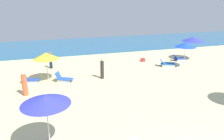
# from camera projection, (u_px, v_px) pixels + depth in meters

# --- Properties ---
(ocean) EXTENTS (60.00, 10.63, 0.12)m
(ocean) POSITION_uv_depth(u_px,v_px,m) (91.00, 45.00, 31.32)
(ocean) COLOR #2A628B
(ocean) RESTS_ON ground_plane
(umbrella_0) EXTENTS (2.15, 2.15, 2.60)m
(umbrella_0) POSITION_uv_depth(u_px,v_px,m) (46.00, 100.00, 9.42)
(umbrella_0) COLOR silver
(umbrella_0) RESTS_ON ground_plane
(umbrella_2) EXTENTS (1.95, 1.95, 2.46)m
(umbrella_2) POSITION_uv_depth(u_px,v_px,m) (186.00, 45.00, 20.91)
(umbrella_2) COLOR silver
(umbrella_2) RESTS_ON ground_plane
(lounge_chair_2_0) EXTENTS (1.64, 1.14, 0.74)m
(lounge_chair_2_0) POSITION_uv_depth(u_px,v_px,m) (167.00, 64.00, 21.75)
(lounge_chair_2_0) COLOR silver
(lounge_chair_2_0) RESTS_ON ground_plane
(umbrella_3) EXTENTS (2.00, 2.00, 2.37)m
(umbrella_3) POSITION_uv_depth(u_px,v_px,m) (46.00, 56.00, 17.52)
(umbrella_3) COLOR silver
(umbrella_3) RESTS_ON ground_plane
(lounge_chair_3_0) EXTENTS (1.49, 1.22, 0.80)m
(lounge_chair_3_0) POSITION_uv_depth(u_px,v_px,m) (64.00, 79.00, 17.82)
(lounge_chair_3_0) COLOR silver
(lounge_chair_3_0) RESTS_ON ground_plane
(lounge_chair_3_1) EXTENTS (1.37, 0.79, 0.80)m
(lounge_chair_3_1) POSITION_uv_depth(u_px,v_px,m) (31.00, 80.00, 17.54)
(lounge_chair_3_1) COLOR silver
(lounge_chair_3_1) RESTS_ON ground_plane
(umbrella_4) EXTENTS (2.35, 2.35, 2.52)m
(umbrella_4) POSITION_uv_depth(u_px,v_px,m) (193.00, 39.00, 23.47)
(umbrella_4) COLOR silver
(umbrella_4) RESTS_ON ground_plane
(lounge_chair_4_0) EXTENTS (1.35, 0.68, 0.68)m
(lounge_chair_4_0) POSITION_uv_depth(u_px,v_px,m) (179.00, 58.00, 23.78)
(lounge_chair_4_0) COLOR silver
(lounge_chair_4_0) RESTS_ON ground_plane
(beachgoer_1) EXTENTS (0.32, 0.32, 1.64)m
(beachgoer_1) POSITION_uv_depth(u_px,v_px,m) (51.00, 60.00, 21.05)
(beachgoer_1) COLOR #18233E
(beachgoer_1) RESTS_ON ground_plane
(beachgoer_3) EXTENTS (0.50, 0.50, 1.70)m
(beachgoer_3) POSITION_uv_depth(u_px,v_px,m) (25.00, 85.00, 15.26)
(beachgoer_3) COLOR #ED5E38
(beachgoer_3) RESTS_ON ground_plane
(beachgoer_4) EXTENTS (0.38, 0.38, 1.74)m
(beachgoer_4) POSITION_uv_depth(u_px,v_px,m) (102.00, 69.00, 18.41)
(beachgoer_4) COLOR #352C2F
(beachgoer_4) RESTS_ON ground_plane
(cooler_box_1) EXTENTS (0.46, 0.57, 0.32)m
(cooler_box_1) POSITION_uv_depth(u_px,v_px,m) (143.00, 60.00, 23.55)
(cooler_box_1) COLOR #BC2E33
(cooler_box_1) RESTS_ON ground_plane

